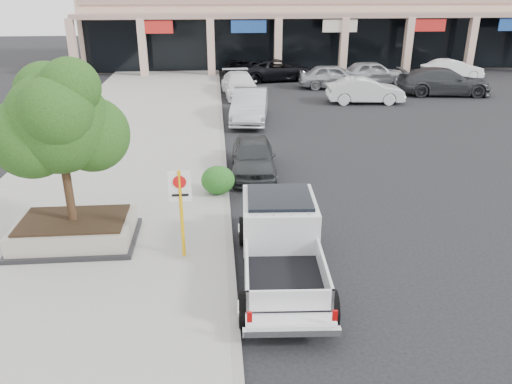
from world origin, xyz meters
TOP-DOWN VIEW (x-y plane):
  - ground at (0.00, 0.00)m, footprint 120.00×120.00m
  - sidewalk at (-5.50, 6.00)m, footprint 8.00×52.00m
  - curb at (-1.55, 6.00)m, footprint 0.20×52.00m
  - strip_mall at (8.00, 33.93)m, footprint 40.55×12.43m
  - planter at (-5.64, 0.88)m, footprint 3.20×2.20m
  - planter_tree at (-5.50, 1.03)m, footprint 2.90×2.55m
  - no_parking_sign at (-2.72, -0.08)m, footprint 0.55×0.09m
  - hedge at (-1.80, 3.92)m, footprint 1.10×0.99m
  - pickup_truck at (-0.35, -1.06)m, footprint 2.31×5.55m
  - curb_car_a at (-0.48, 6.05)m, footprint 1.76×4.01m
  - curb_car_b at (-0.07, 13.72)m, footprint 2.30×5.01m
  - curb_car_c at (-0.26, 19.78)m, footprint 2.38×5.05m
  - curb_car_d at (0.03, 25.47)m, footprint 2.60×5.13m
  - lot_car_a at (6.11, 21.77)m, footprint 4.79×2.36m
  - lot_car_b at (6.96, 17.28)m, footprint 4.55×1.87m
  - lot_car_c at (12.56, 19.16)m, footprint 5.95×2.99m
  - lot_car_d at (2.73, 24.99)m, footprint 5.74×3.27m
  - lot_car_e at (9.15, 23.00)m, footprint 4.86×2.29m
  - lot_car_f at (15.48, 24.31)m, footprint 4.50×1.97m

SIDE VIEW (x-z plane):
  - ground at x=0.00m, z-range 0.00..0.00m
  - sidewalk at x=-5.50m, z-range 0.00..0.15m
  - curb at x=-1.55m, z-range 0.00..0.15m
  - planter at x=-5.64m, z-range 0.14..0.82m
  - hedge at x=-1.80m, z-range 0.15..1.08m
  - curb_car_a at x=-0.48m, z-range 0.00..1.34m
  - curb_car_d at x=0.03m, z-range 0.00..1.39m
  - curb_car_c at x=-0.26m, z-range 0.00..1.42m
  - lot_car_f at x=15.48m, z-range 0.00..1.44m
  - lot_car_b at x=6.96m, z-range 0.00..1.47m
  - lot_car_d at x=2.73m, z-range 0.00..1.51m
  - lot_car_a at x=6.11m, z-range 0.00..1.57m
  - curb_car_b at x=-0.07m, z-range 0.00..1.59m
  - lot_car_e at x=9.15m, z-range 0.00..1.61m
  - lot_car_c at x=12.56m, z-range 0.00..1.66m
  - pickup_truck at x=-0.35m, z-range 0.00..1.71m
  - no_parking_sign at x=-2.72m, z-range 0.48..2.78m
  - planter_tree at x=-5.50m, z-range 1.41..5.41m
  - strip_mall at x=8.00m, z-range 0.00..9.50m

